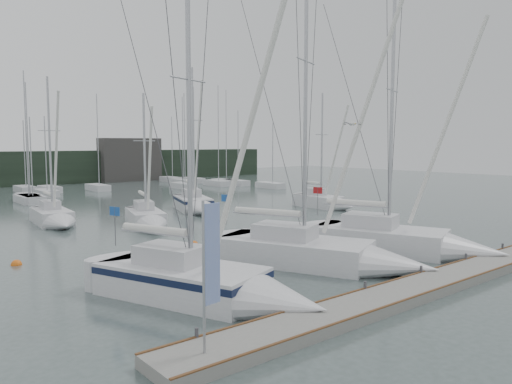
% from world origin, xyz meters
% --- Properties ---
extents(ground, '(160.00, 160.00, 0.00)m').
position_xyz_m(ground, '(0.00, 0.00, 0.00)').
color(ground, '#43514F').
rests_on(ground, ground).
extents(dock, '(24.00, 2.00, 0.40)m').
position_xyz_m(dock, '(0.00, -5.00, 0.20)').
color(dock, slate).
rests_on(dock, ground).
extents(far_treeline, '(90.00, 4.00, 5.00)m').
position_xyz_m(far_treeline, '(0.00, 62.00, 2.50)').
color(far_treeline, black).
rests_on(far_treeline, ground).
extents(far_building_right, '(10.00, 3.00, 7.00)m').
position_xyz_m(far_building_right, '(18.00, 60.00, 3.50)').
color(far_building_right, '#393735').
rests_on(far_building_right, ground).
extents(mast_forest, '(56.38, 24.04, 14.89)m').
position_xyz_m(mast_forest, '(2.52, 45.37, 0.48)').
color(mast_forest, silver).
rests_on(mast_forest, ground).
extents(sailboat_near_left, '(6.49, 10.22, 14.70)m').
position_xyz_m(sailboat_near_left, '(-6.93, -0.91, 0.64)').
color(sailboat_near_left, silver).
rests_on(sailboat_near_left, ground).
extents(sailboat_near_center, '(7.62, 11.46, 17.52)m').
position_xyz_m(sailboat_near_center, '(0.84, -0.21, 0.60)').
color(sailboat_near_center, silver).
rests_on(sailboat_near_center, ground).
extents(sailboat_near_right, '(6.87, 11.00, 15.58)m').
position_xyz_m(sailboat_near_right, '(6.67, -0.94, 0.62)').
color(sailboat_near_right, silver).
rests_on(sailboat_near_right, ground).
extents(sailboat_mid_b, '(2.96, 7.51, 11.96)m').
position_xyz_m(sailboat_mid_b, '(-5.97, 21.92, 0.54)').
color(sailboat_mid_b, silver).
rests_on(sailboat_mid_b, ground).
extents(sailboat_mid_c, '(4.30, 7.63, 10.62)m').
position_xyz_m(sailboat_mid_c, '(-0.95, 16.72, 0.54)').
color(sailboat_mid_c, silver).
rests_on(sailboat_mid_c, ground).
extents(sailboat_mid_d, '(5.12, 8.24, 13.89)m').
position_xyz_m(sailboat_mid_d, '(6.37, 21.72, 0.63)').
color(sailboat_mid_d, silver).
rests_on(sailboat_mid_d, ground).
extents(sailboat_mid_e, '(2.54, 6.91, 11.73)m').
position_xyz_m(sailboat_mid_e, '(17.47, 15.78, 0.55)').
color(sailboat_mid_e, silver).
rests_on(sailboat_mid_e, ground).
extents(buoy_a, '(0.49, 0.49, 0.49)m').
position_xyz_m(buoy_a, '(-1.64, 9.36, 0.00)').
color(buoy_a, orange).
rests_on(buoy_a, ground).
extents(buoy_b, '(0.54, 0.54, 0.54)m').
position_xyz_m(buoy_b, '(5.68, 11.33, 0.00)').
color(buoy_b, orange).
rests_on(buoy_b, ground).
extents(buoy_c, '(0.55, 0.55, 0.55)m').
position_xyz_m(buoy_c, '(-11.46, 10.79, 0.00)').
color(buoy_c, orange).
rests_on(buoy_c, ground).
extents(dock_banner, '(0.65, 0.15, 4.29)m').
position_xyz_m(dock_banner, '(-10.22, -5.09, 2.94)').
color(dock_banner, '#9D9FA5').
rests_on(dock_banner, dock).
extents(seagull, '(0.96, 0.44, 0.19)m').
position_xyz_m(seagull, '(0.38, -1.25, 7.13)').
color(seagull, silver).
rests_on(seagull, ground).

